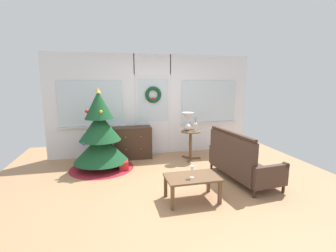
{
  "coord_description": "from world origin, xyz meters",
  "views": [
    {
      "loc": [
        -1.02,
        -4.11,
        1.87
      ],
      "look_at": [
        0.05,
        0.55,
        1.0
      ],
      "focal_mm": 26.05,
      "sensor_mm": 36.0,
      "label": 1
    }
  ],
  "objects_px": {
    "wine_glass": "(192,169)",
    "christmas_tree": "(100,139)",
    "settee_sofa": "(239,161)",
    "side_table": "(190,139)",
    "table_lamp": "(188,119)",
    "coffee_table": "(192,180)",
    "flower_vase": "(195,126)",
    "dresser_cabinet": "(133,142)",
    "gift_box": "(124,166)"
  },
  "relations": [
    {
      "from": "dresser_cabinet",
      "to": "gift_box",
      "type": "xyz_separation_m",
      "value": [
        -0.27,
        -0.83,
        -0.29
      ]
    },
    {
      "from": "dresser_cabinet",
      "to": "flower_vase",
      "type": "xyz_separation_m",
      "value": [
        1.44,
        -0.51,
        0.44
      ]
    },
    {
      "from": "side_table",
      "to": "wine_glass",
      "type": "height_order",
      "value": "side_table"
    },
    {
      "from": "dresser_cabinet",
      "to": "coffee_table",
      "type": "xyz_separation_m",
      "value": [
        0.72,
        -2.44,
        -0.05
      ]
    },
    {
      "from": "wine_glass",
      "to": "christmas_tree",
      "type": "bearing_deg",
      "value": 127.41
    },
    {
      "from": "coffee_table",
      "to": "gift_box",
      "type": "height_order",
      "value": "coffee_table"
    },
    {
      "from": "settee_sofa",
      "to": "side_table",
      "type": "xyz_separation_m",
      "value": [
        -0.51,
        1.42,
        0.13
      ]
    },
    {
      "from": "table_lamp",
      "to": "gift_box",
      "type": "height_order",
      "value": "table_lamp"
    },
    {
      "from": "dresser_cabinet",
      "to": "settee_sofa",
      "type": "bearing_deg",
      "value": -45.23
    },
    {
      "from": "christmas_tree",
      "to": "flower_vase",
      "type": "xyz_separation_m",
      "value": [
        2.19,
        0.09,
        0.17
      ]
    },
    {
      "from": "settee_sofa",
      "to": "table_lamp",
      "type": "bearing_deg",
      "value": 111.3
    },
    {
      "from": "christmas_tree",
      "to": "side_table",
      "type": "relative_size",
      "value": 2.47
    },
    {
      "from": "side_table",
      "to": "coffee_table",
      "type": "height_order",
      "value": "side_table"
    },
    {
      "from": "dresser_cabinet",
      "to": "settee_sofa",
      "type": "height_order",
      "value": "settee_sofa"
    },
    {
      "from": "christmas_tree",
      "to": "gift_box",
      "type": "distance_m",
      "value": 0.77
    },
    {
      "from": "christmas_tree",
      "to": "coffee_table",
      "type": "height_order",
      "value": "christmas_tree"
    },
    {
      "from": "wine_glass",
      "to": "gift_box",
      "type": "height_order",
      "value": "wine_glass"
    },
    {
      "from": "flower_vase",
      "to": "coffee_table",
      "type": "distance_m",
      "value": 2.12
    },
    {
      "from": "coffee_table",
      "to": "flower_vase",
      "type": "bearing_deg",
      "value": 69.5
    },
    {
      "from": "table_lamp",
      "to": "flower_vase",
      "type": "relative_size",
      "value": 1.26
    },
    {
      "from": "dresser_cabinet",
      "to": "table_lamp",
      "type": "distance_m",
      "value": 1.48
    },
    {
      "from": "dresser_cabinet",
      "to": "gift_box",
      "type": "relative_size",
      "value": 4.74
    },
    {
      "from": "wine_glass",
      "to": "side_table",
      "type": "bearing_deg",
      "value": 72.54
    },
    {
      "from": "flower_vase",
      "to": "gift_box",
      "type": "height_order",
      "value": "flower_vase"
    },
    {
      "from": "table_lamp",
      "to": "gift_box",
      "type": "xyz_separation_m",
      "value": [
        -1.56,
        -0.42,
        -0.9
      ]
    },
    {
      "from": "dresser_cabinet",
      "to": "flower_vase",
      "type": "distance_m",
      "value": 1.59
    },
    {
      "from": "gift_box",
      "to": "table_lamp",
      "type": "bearing_deg",
      "value": 15.06
    },
    {
      "from": "flower_vase",
      "to": "coffee_table",
      "type": "height_order",
      "value": "flower_vase"
    },
    {
      "from": "side_table",
      "to": "table_lamp",
      "type": "bearing_deg",
      "value": 146.31
    },
    {
      "from": "flower_vase",
      "to": "coffee_table",
      "type": "bearing_deg",
      "value": -110.5
    },
    {
      "from": "settee_sofa",
      "to": "gift_box",
      "type": "height_order",
      "value": "settee_sofa"
    },
    {
      "from": "table_lamp",
      "to": "dresser_cabinet",
      "type": "bearing_deg",
      "value": 162.44
    },
    {
      "from": "christmas_tree",
      "to": "flower_vase",
      "type": "relative_size",
      "value": 5.02
    },
    {
      "from": "table_lamp",
      "to": "wine_glass",
      "type": "xyz_separation_m",
      "value": [
        -0.58,
        -2.08,
        -0.45
      ]
    },
    {
      "from": "side_table",
      "to": "table_lamp",
      "type": "height_order",
      "value": "table_lamp"
    },
    {
      "from": "dresser_cabinet",
      "to": "side_table",
      "type": "xyz_separation_m",
      "value": [
        1.34,
        -0.45,
        0.11
      ]
    },
    {
      "from": "settee_sofa",
      "to": "flower_vase",
      "type": "height_order",
      "value": "flower_vase"
    },
    {
      "from": "christmas_tree",
      "to": "settee_sofa",
      "type": "distance_m",
      "value": 2.9
    },
    {
      "from": "dresser_cabinet",
      "to": "christmas_tree",
      "type": "bearing_deg",
      "value": -141.11
    },
    {
      "from": "christmas_tree",
      "to": "gift_box",
      "type": "bearing_deg",
      "value": -25.72
    },
    {
      "from": "gift_box",
      "to": "settee_sofa",
      "type": "bearing_deg",
      "value": -26.13
    },
    {
      "from": "dresser_cabinet",
      "to": "table_lamp",
      "type": "height_order",
      "value": "table_lamp"
    },
    {
      "from": "side_table",
      "to": "settee_sofa",
      "type": "bearing_deg",
      "value": -70.27
    },
    {
      "from": "dresser_cabinet",
      "to": "wine_glass",
      "type": "height_order",
      "value": "dresser_cabinet"
    },
    {
      "from": "table_lamp",
      "to": "coffee_table",
      "type": "relative_size",
      "value": 0.52
    },
    {
      "from": "table_lamp",
      "to": "gift_box",
      "type": "distance_m",
      "value": 1.85
    },
    {
      "from": "christmas_tree",
      "to": "flower_vase",
      "type": "distance_m",
      "value": 2.19
    },
    {
      "from": "settee_sofa",
      "to": "dresser_cabinet",
      "type": "bearing_deg",
      "value": 134.77
    },
    {
      "from": "christmas_tree",
      "to": "coffee_table",
      "type": "xyz_separation_m",
      "value": [
        1.46,
        -1.84,
        -0.32
      ]
    },
    {
      "from": "christmas_tree",
      "to": "flower_vase",
      "type": "height_order",
      "value": "christmas_tree"
    }
  ]
}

